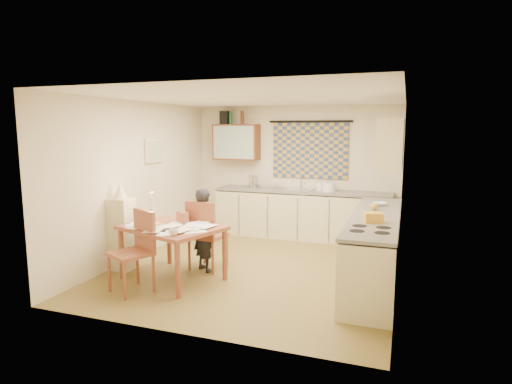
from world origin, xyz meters
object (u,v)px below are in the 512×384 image
at_px(dining_table, 173,252).
at_px(person, 205,230).
at_px(counter_right, 375,248).
at_px(chair_far, 208,248).
at_px(shelf_stand, 122,234).
at_px(counter_back, 301,214).
at_px(stove, 369,268).

relative_size(dining_table, person, 1.24).
height_order(counter_right, chair_far, chair_far).
relative_size(chair_far, shelf_stand, 0.98).
bearing_deg(chair_far, counter_back, -104.37).
height_order(stove, person, person).
bearing_deg(dining_table, person, 81.31).
height_order(person, shelf_stand, person).
xyz_separation_m(counter_back, dining_table, (-1.13, -2.81, -0.07)).
bearing_deg(person, stove, -159.96).
bearing_deg(person, dining_table, 94.97).
distance_m(counter_right, shelf_stand, 3.62).
relative_size(stove, person, 0.75).
bearing_deg(dining_table, shelf_stand, -169.55).
distance_m(dining_table, person, 0.59).
height_order(counter_back, shelf_stand, shelf_stand).
bearing_deg(counter_back, stove, -62.53).
distance_m(stove, chair_far, 2.44).
xyz_separation_m(chair_far, person, (-0.01, -0.07, 0.29)).
distance_m(stove, shelf_stand, 3.55).
bearing_deg(person, counter_back, -78.34).
distance_m(counter_right, stove, 0.91).
xyz_separation_m(counter_back, counter_right, (1.48, -1.95, -0.00)).
distance_m(counter_back, person, 2.50).
bearing_deg(stove, shelf_stand, 177.18).
bearing_deg(shelf_stand, dining_table, -8.33).
xyz_separation_m(counter_back, chair_far, (-0.88, -2.26, -0.13)).
xyz_separation_m(stove, shelf_stand, (-3.54, 0.17, 0.08)).
bearing_deg(dining_table, counter_right, 37.11).
bearing_deg(dining_table, chair_far, 83.65).
distance_m(dining_table, shelf_stand, 0.94).
height_order(counter_right, person, person).
xyz_separation_m(stove, chair_far, (-2.36, 0.59, -0.13)).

